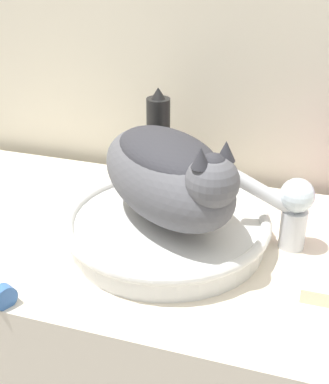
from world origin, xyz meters
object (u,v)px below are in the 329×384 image
hairspray_can_black (158,143)px  cat (170,172)px  soap_bar (329,291)px  faucet (290,207)px

hairspray_can_black → cat: bearing=-66.7°
hairspray_can_black → soap_bar: bearing=-36.6°
faucet → hairspray_can_black: bearing=-40.5°
faucet → cat: bearing=1.3°
cat → faucet: bearing=54.3°
faucet → soap_bar: size_ratio=1.83×
faucet → hairspray_can_black: 0.31m
faucet → hairspray_can_black: hairspray_can_black is taller
faucet → soap_bar: bearing=109.2°
cat → hairspray_can_black: cat is taller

